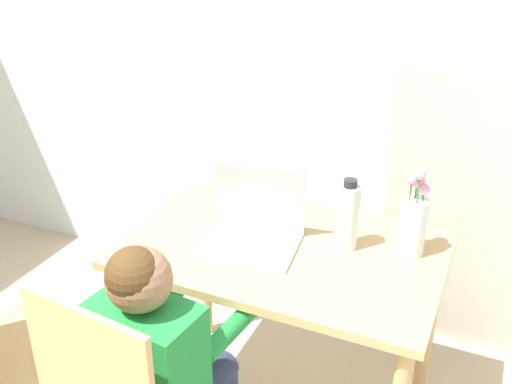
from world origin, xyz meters
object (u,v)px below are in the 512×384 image
flower_vase (413,220)px  water_bottle (348,216)px  laptop (254,225)px  person_seated (161,355)px

flower_vase → water_bottle: size_ratio=1.24×
laptop → water_bottle: 0.31m
person_seated → flower_vase: size_ratio=3.30×
person_seated → flower_vase: flower_vase is taller
laptop → flower_vase: 0.52m
water_bottle → laptop: bearing=-163.7°
flower_vase → water_bottle: 0.21m
laptop → person_seated: bearing=-102.1°
laptop → water_bottle: size_ratio=1.38×
water_bottle → person_seated: bearing=-119.3°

